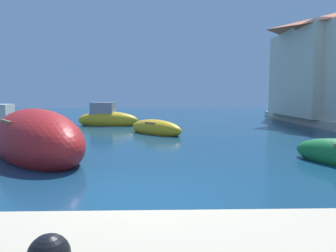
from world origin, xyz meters
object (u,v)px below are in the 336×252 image
object	(u,v)px
moored_boat_2	(107,119)
moored_boat_6	(4,126)
moored_boat_1	(156,129)
moored_boat_0	(36,140)
waterfront_building_far	(335,64)

from	to	relation	value
moored_boat_2	moored_boat_6	distance (m)	6.38
moored_boat_1	moored_boat_2	bearing A→B (deg)	171.81
moored_boat_1	moored_boat_6	size ratio (longest dim) A/B	0.98
moored_boat_2	moored_boat_1	bearing A→B (deg)	-42.60
moored_boat_2	moored_boat_6	world-z (taller)	moored_boat_6
moored_boat_0	moored_boat_6	distance (m)	7.11
moored_boat_0	moored_boat_2	distance (m)	10.33
moored_boat_6	waterfront_building_far	world-z (taller)	waterfront_building_far
moored_boat_6	moored_boat_2	bearing A→B (deg)	-49.63
moored_boat_0	moored_boat_6	world-z (taller)	moored_boat_0
moored_boat_1	moored_boat_2	xyz separation A→B (m)	(-3.26, 4.43, 0.16)
moored_boat_0	waterfront_building_far	size ratio (longest dim) A/B	0.75
moored_boat_0	moored_boat_1	world-z (taller)	moored_boat_0
moored_boat_0	waterfront_building_far	xyz separation A→B (m)	(16.69, 12.01, 3.63)
moored_boat_0	waterfront_building_far	world-z (taller)	waterfront_building_far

